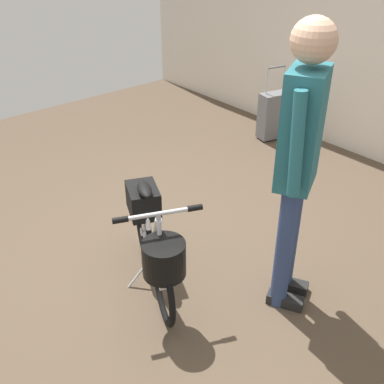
{
  "coord_description": "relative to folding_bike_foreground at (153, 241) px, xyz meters",
  "views": [
    {
      "loc": [
        2.2,
        -1.58,
        2.24
      ],
      "look_at": [
        0.07,
        0.24,
        0.55
      ],
      "focal_mm": 43.08,
      "sensor_mm": 36.0,
      "label": 1
    }
  ],
  "objects": [
    {
      "name": "folding_bike_foreground",
      "position": [
        0.0,
        0.0,
        0.0
      ],
      "size": [
        1.03,
        0.6,
        0.79
      ],
      "color": "black",
      "rests_on": "ground_plane"
    },
    {
      "name": "ground_plane",
      "position": [
        -0.21,
        0.21,
        -0.42
      ],
      "size": [
        7.17,
        7.17,
        0.0
      ],
      "primitive_type": "plane",
      "color": "brown"
    },
    {
      "name": "visitor_near_wall",
      "position": [
        0.6,
        0.62,
        0.65
      ],
      "size": [
        0.37,
        0.48,
        1.83
      ],
      "color": "navy",
      "rests_on": "ground_plane"
    },
    {
      "name": "rolling_suitcase",
      "position": [
        -1.17,
        2.57,
        -0.14
      ],
      "size": [
        0.26,
        0.39,
        0.83
      ],
      "color": "slate",
      "rests_on": "ground_plane"
    }
  ]
}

